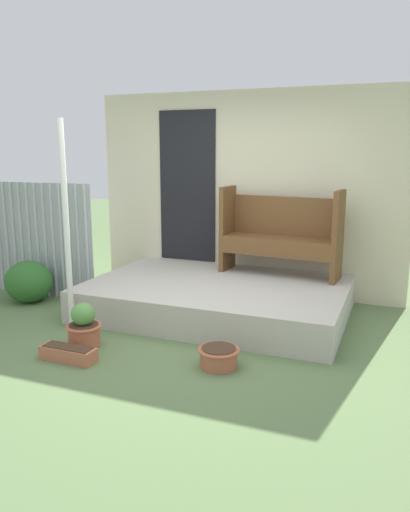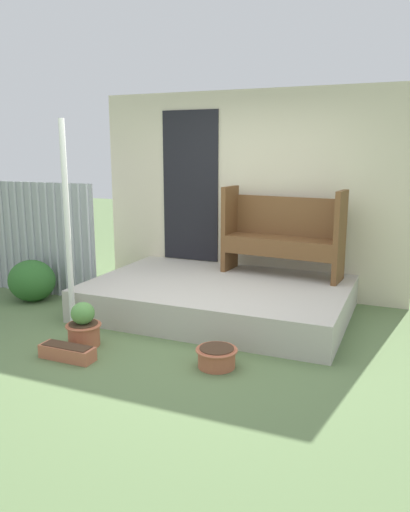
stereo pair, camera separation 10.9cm
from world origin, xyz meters
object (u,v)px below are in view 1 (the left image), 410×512
(planter_box_rect, at_px, (68,353))
(support_post, at_px, (66,228))
(bench, at_px, (281,231))
(flower_pot_middle, at_px, (219,356))
(flower_pot_left, at_px, (84,328))
(shrub_by_fence, at_px, (29,282))

(planter_box_rect, bearing_deg, support_post, 124.16)
(support_post, distance_m, bench, 2.51)
(bench, height_order, flower_pot_middle, bench)
(flower_pot_left, xyz_separation_m, flower_pot_middle, (1.36, 0.05, -0.09))
(support_post, relative_size, planter_box_rect, 4.12)
(bench, xyz_separation_m, planter_box_rect, (-1.35, -2.42, -0.84))
(support_post, bearing_deg, shrub_by_fence, 151.25)
(support_post, bearing_deg, flower_pot_left, -41.81)
(bench, xyz_separation_m, shrub_by_fence, (-2.90, -1.13, -0.64))
(bench, relative_size, planter_box_rect, 2.80)
(shrub_by_fence, bearing_deg, flower_pot_middle, -17.73)
(support_post, height_order, shrub_by_fence, support_post)
(support_post, relative_size, flower_pot_middle, 5.84)
(flower_pot_left, distance_m, flower_pot_middle, 1.37)
(support_post, distance_m, shrub_by_fence, 1.47)
(support_post, height_order, bench, support_post)
(support_post, height_order, flower_pot_left, support_post)
(flower_pot_middle, bearing_deg, flower_pot_left, -177.87)
(flower_pot_left, bearing_deg, flower_pot_middle, 2.13)
(support_post, xyz_separation_m, flower_pot_left, (0.42, -0.38, -0.89))
(flower_pot_left, bearing_deg, shrub_by_fence, 147.10)
(flower_pot_middle, bearing_deg, shrub_by_fence, 162.27)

